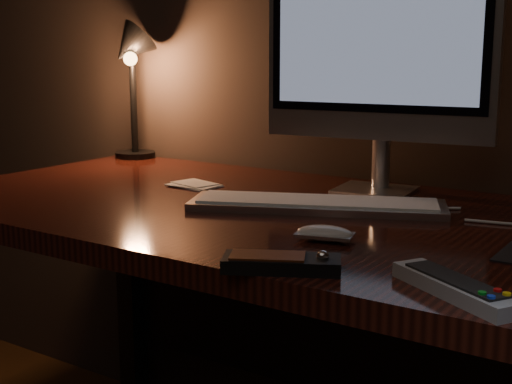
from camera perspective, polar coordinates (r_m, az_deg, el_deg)
The scene contains 9 objects.
desk at distance 1.44m, azimuth 4.68°, elevation -5.98°, with size 1.60×0.75×0.75m.
monitor at distance 1.52m, azimuth 9.78°, elevation 11.32°, with size 0.49×0.16×0.51m.
keyboard at distance 1.37m, azimuth 4.89°, elevation -0.96°, with size 0.49×0.14×0.02m, color silver.
mouse at distance 1.14m, azimuth 5.52°, elevation -3.48°, with size 0.09×0.05×0.02m, color white.
media_remote at distance 0.99m, azimuth 2.06°, elevation -5.67°, with size 0.17×0.13×0.03m.
tv_remote at distance 0.92m, azimuth 15.67°, elevation -7.34°, with size 0.19×0.14×0.03m.
papers at distance 1.60m, azimuth -4.99°, elevation 0.60°, with size 0.12×0.08×0.01m, color white.
desk_lamp at distance 1.98m, azimuth -9.99°, elevation 9.87°, with size 0.17×0.19×0.38m.
cable at distance 1.32m, azimuth 15.89°, elevation -2.05°, with size 0.01×0.01×0.62m, color white.
Camera 1 is at (0.66, 0.72, 1.05)m, focal length 50.00 mm.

